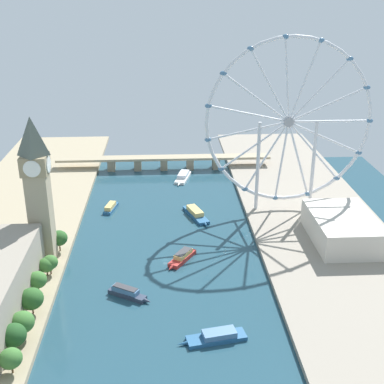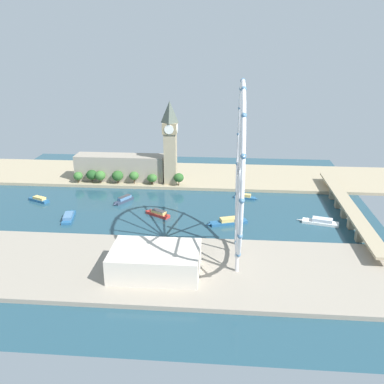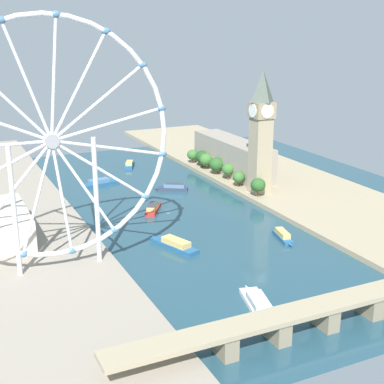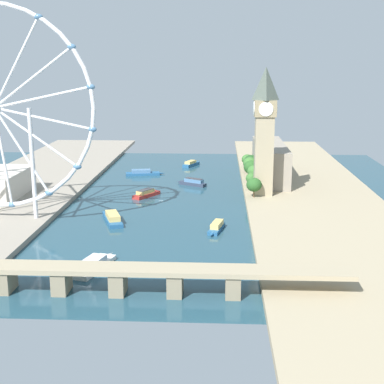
% 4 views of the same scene
% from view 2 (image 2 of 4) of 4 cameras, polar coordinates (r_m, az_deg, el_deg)
% --- Properties ---
extents(ground_plane, '(375.08, 375.08, 0.00)m').
position_cam_2_polar(ground_plane, '(386.96, -4.14, -2.56)').
color(ground_plane, '#234756').
extents(riverbank_left, '(90.00, 520.00, 3.00)m').
position_cam_2_polar(riverbank_left, '(481.95, -2.30, 2.23)').
color(riverbank_left, tan).
rests_on(riverbank_left, ground_plane).
extents(riverbank_right, '(90.00, 520.00, 3.00)m').
position_cam_2_polar(riverbank_right, '(295.55, -7.19, -9.83)').
color(riverbank_right, gray).
rests_on(riverbank_right, ground_plane).
extents(clock_tower, '(15.20, 15.20, 85.02)m').
position_cam_2_polar(clock_tower, '(438.54, -2.90, 6.62)').
color(clock_tower, tan).
rests_on(clock_tower, riverbank_left).
extents(parliament_block, '(22.00, 94.10, 26.61)m').
position_cam_2_polar(parliament_block, '(465.59, -9.43, 3.24)').
color(parliament_block, gray).
rests_on(parliament_block, riverbank_left).
extents(tree_row_embankment, '(13.75, 115.58, 13.65)m').
position_cam_2_polar(tree_row_embankment, '(452.78, -9.30, 2.07)').
color(tree_row_embankment, '#513823').
rests_on(tree_row_embankment, riverbank_left).
extents(ferris_wheel, '(114.92, 3.20, 120.05)m').
position_cam_2_polar(ferris_wheel, '(280.67, 6.31, 2.81)').
color(ferris_wheel, silver).
rests_on(ferris_wheel, riverbank_right).
extents(riverside_hall, '(37.88, 56.96, 16.61)m').
position_cam_2_polar(riverside_hall, '(281.40, -4.86, -9.08)').
color(riverside_hall, beige).
rests_on(riverside_hall, riverbank_right).
extents(river_bridge, '(187.08, 12.34, 11.27)m').
position_cam_2_polar(river_bridge, '(393.91, 19.94, -2.09)').
color(river_bridge, tan).
rests_on(river_bridge, ground_plane).
extents(tour_boat_0, '(14.82, 24.59, 4.85)m').
position_cam_2_polar(tour_boat_0, '(433.34, -19.59, -0.93)').
color(tour_boat_0, '#235684').
rests_on(tour_boat_0, ground_plane).
extents(tour_boat_1, '(15.58, 34.49, 5.05)m').
position_cam_2_polar(tour_boat_1, '(375.66, 16.61, -3.76)').
color(tour_boat_1, white).
rests_on(tour_boat_1, ground_plane).
extents(tour_boat_2, '(18.15, 25.02, 5.37)m').
position_cam_2_polar(tour_boat_2, '(377.18, -4.56, -2.83)').
color(tour_boat_2, '#B22D28').
rests_on(tour_boat_2, ground_plane).
extents(tour_boat_3, '(17.66, 36.27, 5.31)m').
position_cam_2_polar(tour_boat_3, '(361.59, 4.87, -3.87)').
color(tour_boat_3, '#235684').
rests_on(tour_boat_3, ground_plane).
extents(tour_boat_4, '(32.84, 13.35, 4.60)m').
position_cam_2_polar(tour_boat_4, '(384.61, -15.98, -3.16)').
color(tour_boat_4, '#235684').
rests_on(tour_boat_4, ground_plane).
extents(tour_boat_5, '(23.64, 16.23, 5.66)m').
position_cam_2_polar(tour_boat_5, '(411.67, -9.01, -1.00)').
color(tour_boat_5, '#2D384C').
rests_on(tour_boat_5, ground_plane).
extents(tour_boat_6, '(9.84, 23.66, 4.72)m').
position_cam_2_polar(tour_boat_6, '(418.56, 6.96, -0.60)').
color(tour_boat_6, '#235684').
rests_on(tour_boat_6, ground_plane).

